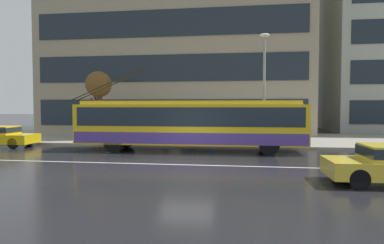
# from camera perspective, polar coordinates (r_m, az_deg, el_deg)

# --- Properties ---
(ground_plane) EXTENTS (160.00, 160.00, 0.00)m
(ground_plane) POSITION_cam_1_polar(r_m,az_deg,el_deg) (15.82, -0.89, -6.40)
(ground_plane) COLOR black
(sidewalk_slab) EXTENTS (80.00, 10.00, 0.14)m
(sidewalk_slab) POSITION_cam_1_polar(r_m,az_deg,el_deg) (25.51, 2.61, -2.77)
(sidewalk_slab) COLOR gray
(sidewalk_slab) RESTS_ON ground_plane
(lane_centre_line) EXTENTS (72.00, 0.14, 0.01)m
(lane_centre_line) POSITION_cam_1_polar(r_m,az_deg,el_deg) (14.65, -1.64, -7.12)
(lane_centre_line) COLOR silver
(lane_centre_line) RESTS_ON ground_plane
(trolleybus) EXTENTS (13.10, 2.59, 4.63)m
(trolleybus) POSITION_cam_1_polar(r_m,az_deg,el_deg) (18.91, -0.36, -0.21)
(trolleybus) COLOR yellow
(trolleybus) RESTS_ON ground_plane
(bus_shelter) EXTENTS (3.61, 1.60, 2.62)m
(bus_shelter) POSITION_cam_1_polar(r_m,az_deg,el_deg) (22.97, -6.18, 1.62)
(bus_shelter) COLOR gray
(bus_shelter) RESTS_ON sidewalk_slab
(pedestrian_at_shelter) EXTENTS (1.10, 1.10, 2.04)m
(pedestrian_at_shelter) POSITION_cam_1_polar(r_m,az_deg,el_deg) (21.86, 3.48, 0.74)
(pedestrian_at_shelter) COLOR navy
(pedestrian_at_shelter) RESTS_ON sidewalk_slab
(pedestrian_approaching_curb) EXTENTS (1.36, 1.36, 1.95)m
(pedestrian_approaching_curb) POSITION_cam_1_polar(r_m,az_deg,el_deg) (22.95, 0.71, 0.68)
(pedestrian_approaching_curb) COLOR black
(pedestrian_approaching_curb) RESTS_ON sidewalk_slab
(pedestrian_walking_past) EXTENTS (1.55, 1.55, 1.97)m
(pedestrian_walking_past) POSITION_cam_1_polar(r_m,az_deg,el_deg) (23.09, -4.58, 0.82)
(pedestrian_walking_past) COLOR #535142
(pedestrian_walking_past) RESTS_ON sidewalk_slab
(street_lamp) EXTENTS (0.60, 0.32, 6.77)m
(street_lamp) POSITION_cam_1_polar(r_m,az_deg,el_deg) (21.48, 11.94, 7.01)
(street_lamp) COLOR gray
(street_lamp) RESTS_ON sidewalk_slab
(street_tree_bare) EXTENTS (1.85, 1.85, 4.83)m
(street_tree_bare) POSITION_cam_1_polar(r_m,az_deg,el_deg) (25.34, -15.31, 5.82)
(street_tree_bare) COLOR brown
(street_tree_bare) RESTS_ON sidewalk_slab
(office_tower_corner_left) EXTENTS (23.51, 15.93, 25.40)m
(office_tower_corner_left) POSITION_cam_1_polar(r_m,az_deg,el_deg) (36.59, -1.47, 18.91)
(office_tower_corner_left) COLOR tan
(office_tower_corner_left) RESTS_ON ground_plane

